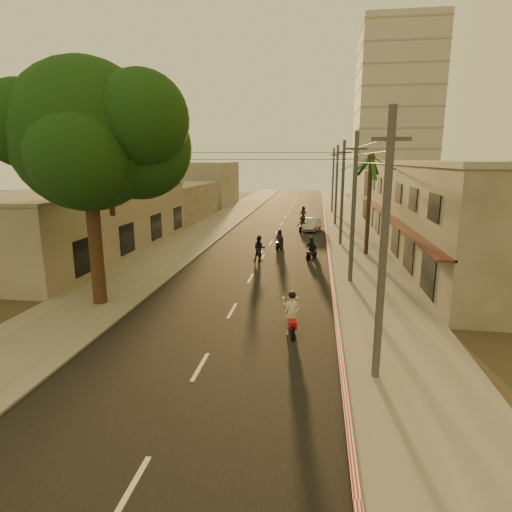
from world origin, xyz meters
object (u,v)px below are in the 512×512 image
object	(u,v)px
broadleaf_tree	(96,136)
palm_tree	(371,163)
scooter_red	(292,315)
scooter_far_a	(280,240)
scooter_mid_b	(311,249)
scooter_far_c	(303,215)
scooter_far_b	(302,225)
parked_car	(312,225)
scooter_mid_a	(259,249)

from	to	relation	value
broadleaf_tree	palm_tree	xyz separation A→B (m)	(14.61, 13.86, -1.33)
broadleaf_tree	palm_tree	size ratio (longest dim) A/B	1.48
broadleaf_tree	scooter_red	distance (m)	12.63
broadleaf_tree	scooter_far_a	bearing A→B (deg)	63.27
scooter_mid_b	scooter_far_c	world-z (taller)	scooter_far_c
scooter_red	scooter_far_c	distance (m)	34.95
scooter_far_b	parked_car	world-z (taller)	scooter_far_b
scooter_mid_a	scooter_far_b	bearing A→B (deg)	70.16
broadleaf_tree	parked_car	bearing A→B (deg)	68.09
palm_tree	scooter_far_b	bearing A→B (deg)	117.41
parked_car	scooter_mid_b	bearing A→B (deg)	-78.91
scooter_far_c	scooter_red	bearing A→B (deg)	-93.37
scooter_red	scooter_far_b	world-z (taller)	scooter_red
scooter_mid_b	scooter_far_c	bearing A→B (deg)	117.42
scooter_far_b	scooter_far_a	bearing A→B (deg)	-83.88
palm_tree	scooter_mid_b	bearing A→B (deg)	-154.44
scooter_red	scooter_far_c	bearing A→B (deg)	81.32
scooter_mid_b	parked_car	distance (m)	13.56
broadleaf_tree	scooter_far_b	bearing A→B (deg)	69.26
scooter_mid_a	scooter_far_b	world-z (taller)	scooter_mid_a
scooter_far_b	parked_car	bearing A→B (deg)	62.76
palm_tree	scooter_far_a	bearing A→B (deg)	169.26
scooter_red	parked_car	size ratio (longest dim) A/B	0.47
palm_tree	scooter_red	world-z (taller)	palm_tree
scooter_red	scooter_far_c	size ratio (longest dim) A/B	1.02
scooter_red	scooter_far_a	xyz separation A→B (m)	(-2.08, 17.84, -0.08)
scooter_far_b	parked_car	distance (m)	1.48
scooter_mid_a	parked_car	xyz separation A→B (m)	(3.69, 14.49, -0.21)
scooter_mid_b	scooter_far_b	distance (m)	12.53
scooter_far_a	parked_car	distance (m)	10.52
scooter_red	scooter_far_b	bearing A→B (deg)	81.34
palm_tree	parked_car	xyz separation A→B (m)	(-4.41, 11.52, -6.49)
scooter_red	parked_car	world-z (taller)	scooter_red
scooter_red	scooter_mid_a	world-z (taller)	scooter_red
broadleaf_tree	scooter_far_a	distance (m)	18.65
broadleaf_tree	scooter_mid_b	size ratio (longest dim) A/B	6.99
scooter_far_a	scooter_far_c	world-z (taller)	scooter_far_c
scooter_far_a	scooter_far_b	world-z (taller)	scooter_far_b
parked_car	scooter_far_c	bearing A→B (deg)	109.93
scooter_red	scooter_far_a	world-z (taller)	scooter_red
scooter_far_c	scooter_mid_a	bearing A→B (deg)	-101.24
scooter_red	scooter_mid_a	size ratio (longest dim) A/B	1.01
scooter_mid_a	scooter_far_b	xyz separation A→B (m)	(2.69, 13.41, -0.08)
scooter_far_a	parked_car	size ratio (longest dim) A/B	0.41
palm_tree	scooter_mid_a	distance (m)	10.67
broadleaf_tree	scooter_far_a	world-z (taller)	broadleaf_tree
scooter_mid_b	parked_car	size ratio (longest dim) A/B	0.41
scooter_far_a	scooter_red	bearing A→B (deg)	-69.52
scooter_far_b	scooter_red	bearing A→B (deg)	-73.10
broadleaf_tree	scooter_far_b	distance (m)	27.09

